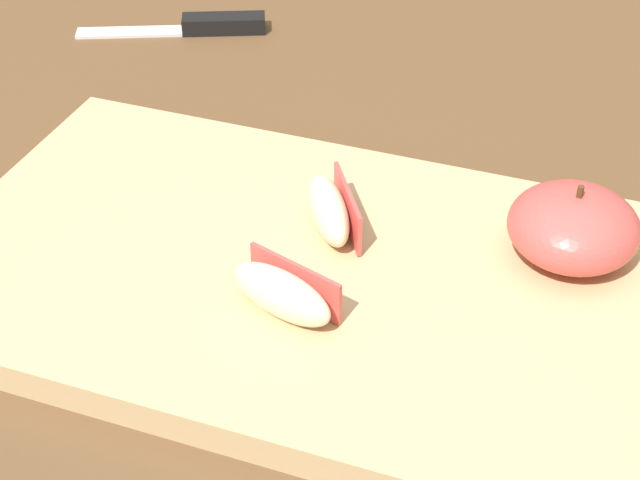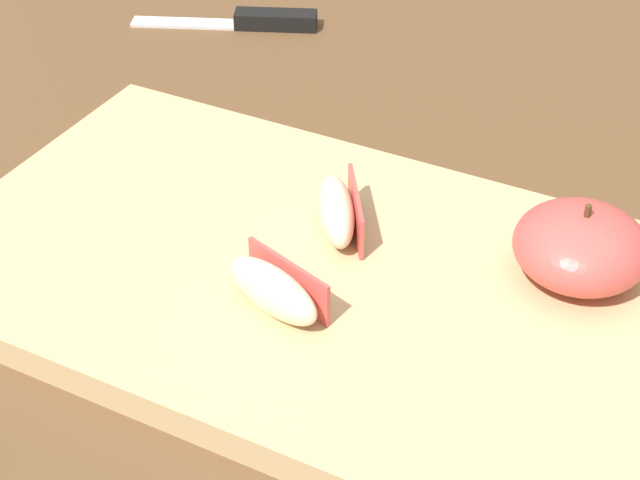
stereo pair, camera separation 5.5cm
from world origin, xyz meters
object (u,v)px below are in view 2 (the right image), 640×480
paring_knife (260,20)px  cutting_board (320,281)px  apple_half_skin_up (581,246)px  apple_wedge_right (338,211)px  apple_wedge_back (274,290)px

paring_knife → cutting_board: bearing=-54.6°
apple_half_skin_up → apple_wedge_right: (-0.14, -0.02, -0.01)m
cutting_board → paring_knife: bearing=125.4°
apple_half_skin_up → apple_wedge_right: 0.14m
apple_wedge_right → cutting_board: bearing=-79.4°
cutting_board → paring_knife: cutting_board is taller
apple_half_skin_up → apple_wedge_back: (-0.14, -0.10, -0.01)m
apple_wedge_right → apple_wedge_back: bearing=-88.9°
apple_half_skin_up → paring_knife: size_ratio=0.48×
cutting_board → apple_half_skin_up: apple_half_skin_up is taller
apple_wedge_back → apple_half_skin_up: bearing=36.9°
apple_wedge_right → apple_half_skin_up: bearing=9.4°
apple_wedge_right → paring_knife: 0.32m
apple_wedge_back → paring_knife: (-0.20, 0.33, -0.03)m
apple_half_skin_up → paring_knife: bearing=145.5°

